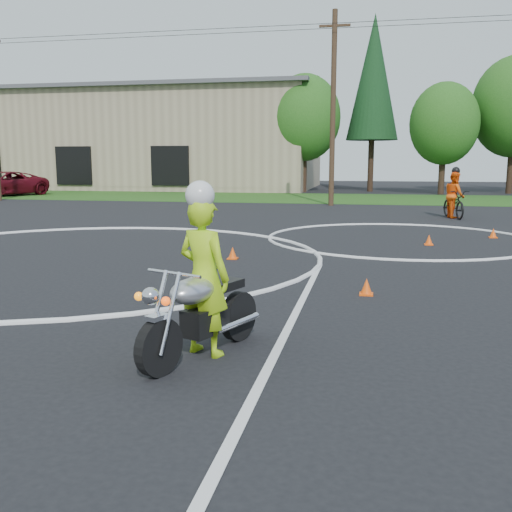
% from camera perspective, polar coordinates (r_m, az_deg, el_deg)
% --- Properties ---
extents(ground, '(120.00, 120.00, 0.00)m').
position_cam_1_polar(ground, '(12.39, -23.91, -2.36)').
color(ground, black).
rests_on(ground, ground).
extents(grass_strip, '(120.00, 10.00, 0.02)m').
position_cam_1_polar(grass_strip, '(37.62, 0.49, 5.89)').
color(grass_strip, '#1E4714').
rests_on(grass_strip, ground).
extents(course_markings, '(19.05, 19.05, 0.12)m').
position_cam_1_polar(course_markings, '(15.23, -7.65, 0.49)').
color(course_markings, silver).
rests_on(course_markings, ground).
extents(primary_motorcycle, '(1.10, 2.08, 1.15)m').
position_cam_1_polar(primary_motorcycle, '(6.94, -5.61, -5.66)').
color(primary_motorcycle, black).
rests_on(primary_motorcycle, ground).
extents(rider_primary_grp, '(0.83, 0.70, 2.14)m').
position_cam_1_polar(rider_primary_grp, '(6.96, -5.25, -1.62)').
color(rider_primary_grp, '#A3D716').
rests_on(rider_primary_grp, ground).
extents(rider_second_grp, '(1.24, 2.33, 2.13)m').
position_cam_1_polar(rider_second_grp, '(25.32, 19.21, 5.30)').
color(rider_second_grp, black).
rests_on(rider_second_grp, ground).
extents(pickup_grp, '(4.61, 6.54, 1.66)m').
position_cam_1_polar(pickup_grp, '(42.63, -23.98, 6.61)').
color(pickup_grp, '#590A15').
rests_on(pickup_grp, ground).
extents(traffic_cones, '(21.33, 8.83, 0.30)m').
position_cam_1_polar(traffic_cones, '(15.22, 9.60, 0.92)').
color(traffic_cones, '#FF540D').
rests_on(traffic_cones, ground).
extents(warehouse, '(41.00, 17.00, 8.30)m').
position_cam_1_polar(warehouse, '(55.85, -15.62, 10.98)').
color(warehouse, tan).
rests_on(warehouse, ground).
extents(treeline, '(38.20, 8.10, 14.52)m').
position_cam_1_polar(treeline, '(45.33, 21.79, 14.21)').
color(treeline, '#382619').
rests_on(treeline, ground).
extents(utility_poles, '(41.60, 1.12, 10.00)m').
position_cam_1_polar(utility_poles, '(31.07, 7.71, 14.63)').
color(utility_poles, '#473321').
rests_on(utility_poles, ground).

